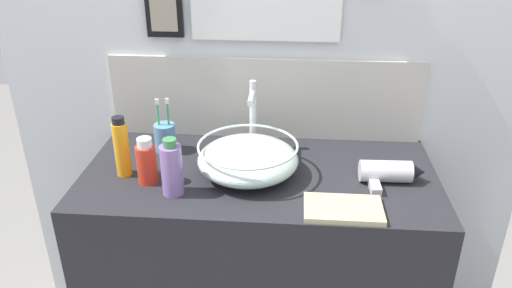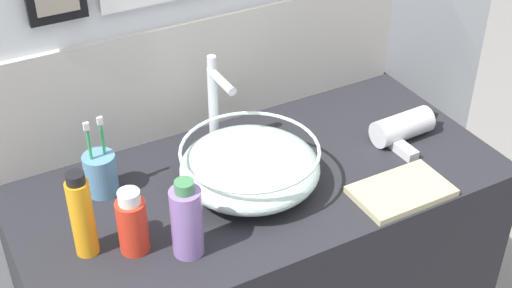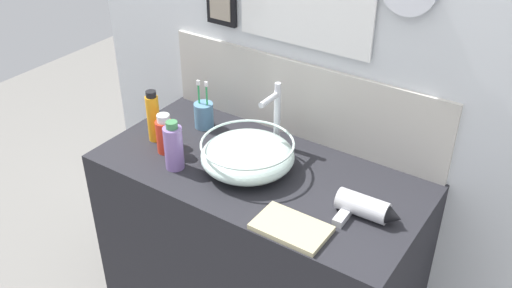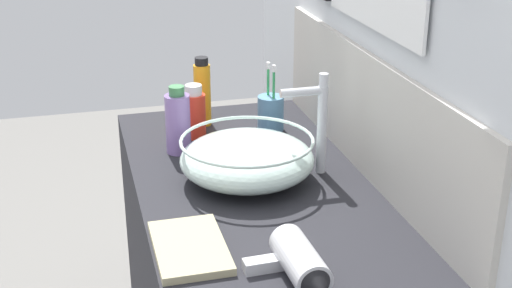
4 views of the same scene
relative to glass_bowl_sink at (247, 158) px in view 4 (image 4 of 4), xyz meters
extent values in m
cube|color=silver|center=(0.03, 0.32, 0.31)|extent=(1.90, 0.06, 2.42)
cube|color=beige|center=(0.03, 0.28, 0.09)|extent=(1.10, 0.02, 0.29)
ellipsoid|color=silver|center=(0.00, 0.00, 0.00)|extent=(0.32, 0.32, 0.11)
torus|color=silver|center=(0.00, 0.00, 0.05)|extent=(0.31, 0.31, 0.01)
torus|color=#B2B7BC|center=(0.00, 0.00, -0.05)|extent=(0.12, 0.12, 0.01)
cylinder|color=silver|center=(0.00, 0.18, 0.05)|extent=(0.02, 0.02, 0.22)
cylinder|color=silver|center=(0.00, 0.13, 0.15)|extent=(0.02, 0.10, 0.02)
cylinder|color=silver|center=(0.00, 0.18, 0.18)|extent=(0.02, 0.02, 0.03)
cylinder|color=silver|center=(0.43, -0.01, -0.02)|extent=(0.16, 0.07, 0.07)
cube|color=silver|center=(0.39, -0.06, -0.04)|extent=(0.03, 0.09, 0.02)
cylinder|color=#598CB2|center=(-0.30, 0.14, -0.01)|extent=(0.07, 0.07, 0.10)
cylinder|color=green|center=(-0.28, 0.15, 0.03)|extent=(0.01, 0.01, 0.17)
cube|color=white|center=(-0.28, 0.15, 0.13)|extent=(0.01, 0.01, 0.02)
cylinder|color=green|center=(-0.32, 0.14, 0.03)|extent=(0.01, 0.01, 0.17)
cube|color=white|center=(-0.32, 0.14, 0.13)|extent=(0.01, 0.01, 0.02)
cylinder|color=orange|center=(-0.39, -0.03, 0.03)|extent=(0.05, 0.05, 0.17)
cylinder|color=black|center=(-0.39, -0.03, 0.13)|extent=(0.04, 0.04, 0.02)
cylinder|color=#8C6BB2|center=(-0.21, -0.13, 0.02)|extent=(0.06, 0.06, 0.15)
cylinder|color=#3F7F4C|center=(-0.21, -0.13, 0.11)|extent=(0.04, 0.04, 0.02)
cylinder|color=red|center=(-0.30, -0.07, 0.00)|extent=(0.06, 0.06, 0.12)
cylinder|color=silver|center=(-0.30, -0.07, 0.08)|extent=(0.04, 0.04, 0.03)
cube|color=tan|center=(0.29, -0.19, -0.05)|extent=(0.22, 0.14, 0.02)
camera|label=1|loc=(0.14, -1.37, 0.73)|focal=35.00mm
camera|label=2|loc=(-0.60, -1.13, 0.95)|focal=50.00mm
camera|label=3|loc=(0.92, -1.30, 1.04)|focal=40.00mm
camera|label=4|loc=(1.48, -0.37, 0.67)|focal=50.00mm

